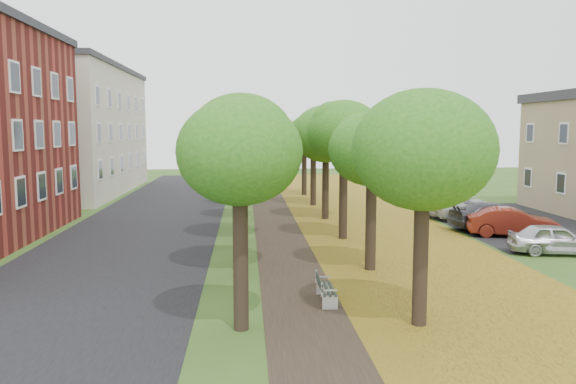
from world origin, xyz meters
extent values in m
plane|color=#2D4C19|center=(0.00, 0.00, 0.00)|extent=(120.00, 120.00, 0.00)
cube|color=black|center=(-7.50, 15.00, 0.00)|extent=(8.00, 70.00, 0.01)
cube|color=black|center=(0.00, 15.00, 0.00)|extent=(3.20, 70.00, 0.01)
cube|color=olive|center=(5.00, 15.00, 0.01)|extent=(7.50, 70.00, 0.01)
cube|color=black|center=(13.50, 16.00, 0.00)|extent=(9.00, 16.00, 0.01)
cylinder|color=black|center=(-2.20, 0.00, 1.82)|extent=(0.40, 0.40, 3.65)
ellipsoid|color=#236114|center=(-2.20, 0.00, 4.83)|extent=(3.63, 3.63, 3.09)
cylinder|color=black|center=(-2.20, 6.00, 1.82)|extent=(0.40, 0.40, 3.65)
ellipsoid|color=#236114|center=(-2.20, 6.00, 4.83)|extent=(3.63, 3.63, 3.09)
cylinder|color=black|center=(-2.20, 12.00, 1.82)|extent=(0.40, 0.40, 3.65)
ellipsoid|color=#236114|center=(-2.20, 12.00, 4.83)|extent=(3.63, 3.63, 3.09)
cylinder|color=black|center=(-2.20, 18.00, 1.82)|extent=(0.40, 0.40, 3.65)
ellipsoid|color=#236114|center=(-2.20, 18.00, 4.83)|extent=(3.63, 3.63, 3.09)
cylinder|color=black|center=(-2.20, 24.00, 1.82)|extent=(0.40, 0.40, 3.65)
ellipsoid|color=#236114|center=(-2.20, 24.00, 4.83)|extent=(3.63, 3.63, 3.09)
cylinder|color=black|center=(-2.20, 30.00, 1.82)|extent=(0.40, 0.40, 3.65)
ellipsoid|color=#236114|center=(-2.20, 30.00, 4.83)|extent=(3.63, 3.63, 3.09)
cylinder|color=black|center=(2.60, 0.00, 1.82)|extent=(0.40, 0.40, 3.65)
ellipsoid|color=#236114|center=(2.60, 0.00, 4.83)|extent=(3.63, 3.63, 3.09)
cylinder|color=black|center=(2.60, 6.00, 1.82)|extent=(0.40, 0.40, 3.65)
ellipsoid|color=#236114|center=(2.60, 6.00, 4.83)|extent=(3.63, 3.63, 3.09)
cylinder|color=black|center=(2.60, 12.00, 1.82)|extent=(0.40, 0.40, 3.65)
ellipsoid|color=#236114|center=(2.60, 12.00, 4.83)|extent=(3.63, 3.63, 3.09)
cylinder|color=black|center=(2.60, 18.00, 1.82)|extent=(0.40, 0.40, 3.65)
ellipsoid|color=#236114|center=(2.60, 18.00, 4.83)|extent=(3.63, 3.63, 3.09)
cylinder|color=black|center=(2.60, 24.00, 1.82)|extent=(0.40, 0.40, 3.65)
ellipsoid|color=#236114|center=(2.60, 24.00, 4.83)|extent=(3.63, 3.63, 3.09)
cylinder|color=black|center=(2.60, 30.00, 1.82)|extent=(0.40, 0.40, 3.65)
ellipsoid|color=#236114|center=(2.60, 30.00, 4.83)|extent=(3.63, 3.63, 3.09)
cube|color=beige|center=(-17.00, 33.00, 5.00)|extent=(10.00, 20.00, 10.00)
cube|color=#2D2D33|center=(-17.00, 33.00, 10.20)|extent=(10.30, 20.30, 0.40)
cube|color=#273129|center=(0.40, 2.20, 0.41)|extent=(0.44, 1.66, 0.04)
cube|color=#273129|center=(0.16, 2.20, 0.66)|extent=(0.06, 1.65, 0.24)
cube|color=silver|center=(0.39, 1.45, 0.21)|extent=(0.46, 0.06, 0.41)
cube|color=silver|center=(0.41, 2.95, 0.21)|extent=(0.46, 0.06, 0.41)
cube|color=silver|center=(0.39, 1.45, 0.58)|extent=(0.41, 0.06, 0.04)
cube|color=silver|center=(0.41, 2.95, 0.58)|extent=(0.41, 0.06, 0.04)
imported|color=#B8B7BC|center=(11.00, 7.99, 0.65)|extent=(4.03, 2.23, 1.30)
imported|color=maroon|center=(11.00, 11.90, 0.71)|extent=(4.54, 2.61, 1.42)
imported|color=#35343A|center=(11.00, 13.72, 0.72)|extent=(5.15, 2.50, 1.44)
imported|color=silver|center=(11.00, 17.63, 0.70)|extent=(5.47, 3.62, 1.40)
camera|label=1|loc=(-2.04, -14.39, 5.28)|focal=35.00mm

